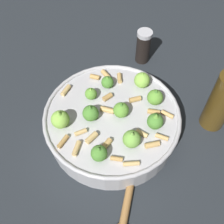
% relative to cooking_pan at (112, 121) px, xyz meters
% --- Properties ---
extents(ground_plane, '(2.40, 2.40, 0.00)m').
position_rel_cooking_pan_xyz_m(ground_plane, '(-0.00, -0.00, -0.04)').
color(ground_plane, '#23282D').
extents(cooking_pan, '(0.31, 0.31, 0.12)m').
position_rel_cooking_pan_xyz_m(cooking_pan, '(0.00, 0.00, 0.00)').
color(cooking_pan, '#B7B7BC').
rests_on(cooking_pan, ground).
extents(pepper_shaker, '(0.04, 0.04, 0.10)m').
position_rel_cooking_pan_xyz_m(pepper_shaker, '(-0.09, 0.25, 0.01)').
color(pepper_shaker, black).
rests_on(pepper_shaker, ground).
extents(olive_oil_bottle, '(0.06, 0.06, 0.21)m').
position_rel_cooking_pan_xyz_m(olive_oil_bottle, '(0.18, 0.18, 0.05)').
color(olive_oil_bottle, '#4C3814').
rests_on(olive_oil_bottle, ground).
extents(wooden_spoon, '(0.12, 0.21, 0.02)m').
position_rel_cooking_pan_xyz_m(wooden_spoon, '(0.13, -0.12, -0.03)').
color(wooden_spoon, '#9E703D').
rests_on(wooden_spoon, ground).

